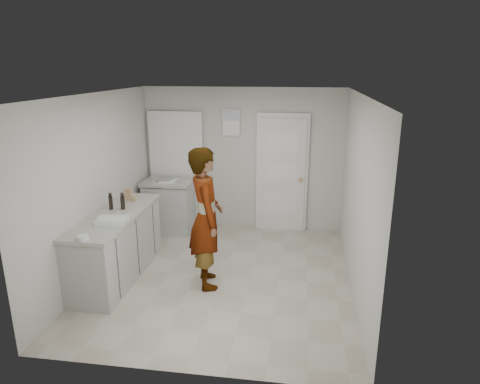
% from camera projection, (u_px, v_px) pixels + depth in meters
% --- Properties ---
extents(ground, '(4.00, 4.00, 0.00)m').
position_uv_depth(ground, '(223.00, 276.00, 6.01)').
color(ground, '#AEA692').
rests_on(ground, ground).
extents(room_shell, '(4.00, 4.00, 4.00)m').
position_uv_depth(room_shell, '(233.00, 172.00, 7.60)').
color(room_shell, beige).
rests_on(room_shell, ground).
extents(main_counter, '(0.64, 1.96, 0.93)m').
position_uv_depth(main_counter, '(117.00, 248.00, 5.90)').
color(main_counter, '#AFAFAA').
rests_on(main_counter, ground).
extents(side_counter, '(0.84, 0.61, 0.93)m').
position_uv_depth(side_counter, '(169.00, 208.00, 7.53)').
color(side_counter, '#AFAFAA').
rests_on(side_counter, ground).
extents(person, '(0.66, 0.80, 1.88)m').
position_uv_depth(person, '(206.00, 218.00, 5.55)').
color(person, silver).
rests_on(person, ground).
extents(cake_mix_box, '(0.12, 0.07, 0.18)m').
position_uv_depth(cake_mix_box, '(129.00, 195.00, 6.31)').
color(cake_mix_box, '#A07F50').
rests_on(cake_mix_box, main_counter).
extents(spice_jar, '(0.05, 0.05, 0.08)m').
position_uv_depth(spice_jar, '(136.00, 199.00, 6.28)').
color(spice_jar, tan).
rests_on(spice_jar, main_counter).
extents(oil_cruet_a, '(0.06, 0.06, 0.24)m').
position_uv_depth(oil_cruet_a, '(123.00, 201.00, 5.91)').
color(oil_cruet_a, black).
rests_on(oil_cruet_a, main_counter).
extents(oil_cruet_b, '(0.05, 0.05, 0.24)m').
position_uv_depth(oil_cruet_b, '(111.00, 201.00, 5.91)').
color(oil_cruet_b, black).
rests_on(oil_cruet_b, main_counter).
extents(baking_dish, '(0.41, 0.31, 0.07)m').
position_uv_depth(baking_dish, '(112.00, 221.00, 5.42)').
color(baking_dish, silver).
rests_on(baking_dish, main_counter).
extents(egg_bowl, '(0.13, 0.13, 0.05)m').
position_uv_depth(egg_bowl, '(83.00, 238.00, 4.89)').
color(egg_bowl, silver).
rests_on(egg_bowl, main_counter).
extents(papers, '(0.28, 0.35, 0.01)m').
position_uv_depth(papers, '(168.00, 181.00, 7.40)').
color(papers, white).
rests_on(papers, side_counter).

